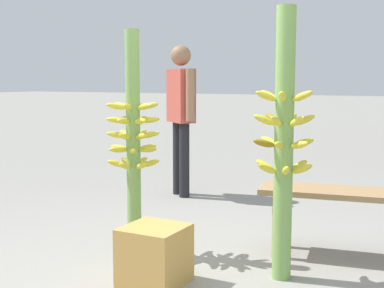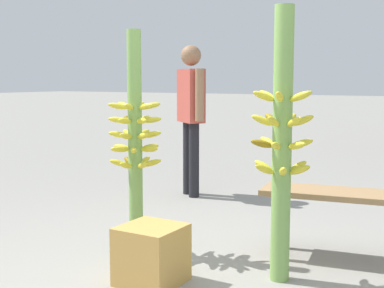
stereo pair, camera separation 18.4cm
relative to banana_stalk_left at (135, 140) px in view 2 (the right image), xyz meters
name	(u,v)px [view 2 (the right image)]	position (x,y,z in m)	size (l,w,h in m)	color
ground_plane	(168,280)	(0.52, -0.36, -0.84)	(80.00, 80.00, 0.00)	gray
banana_stalk_left	(135,140)	(0.00, 0.00, 0.00)	(0.39, 0.39, 1.64)	#7AA851
banana_stalk_center	(282,143)	(1.13, 0.02, 0.05)	(0.40, 0.41, 1.73)	#7AA851
vendor_person	(191,106)	(-0.65, 1.89, 0.15)	(0.53, 0.44, 1.65)	black
market_bench	(368,204)	(1.54, 0.61, -0.41)	(1.51, 0.61, 0.50)	#99754C
produce_crate	(152,255)	(0.46, -0.45, -0.65)	(0.37, 0.37, 0.37)	#C69347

